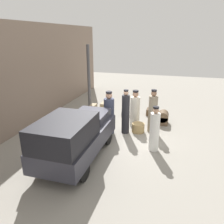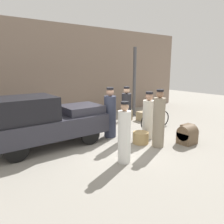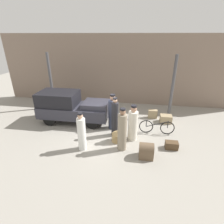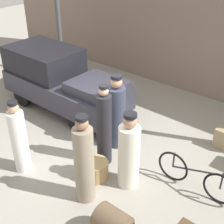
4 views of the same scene
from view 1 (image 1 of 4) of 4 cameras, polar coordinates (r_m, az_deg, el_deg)
name	(u,v)px [view 1 (image 1 of 4)]	position (r m, az deg, el deg)	size (l,w,h in m)	color
ground_plane	(115,135)	(9.13, 0.85, -6.15)	(30.00, 30.00, 0.00)	gray
station_building_facade	(25,77)	(10.26, -21.84, 8.57)	(16.00, 0.15, 4.50)	gray
canopy_pillar_right	(89,77)	(12.36, -6.09, 9.10)	(0.17, 0.17, 3.48)	#4C4C51
truck	(75,135)	(7.19, -9.64, -6.05)	(3.72, 1.56, 1.66)	black
bicycle	(126,110)	(11.18, 3.59, 0.64)	(1.67, 0.04, 0.71)	black
wicker_basket	(138,128)	(9.45, 6.84, -4.10)	(0.53, 0.53, 0.39)	tan
porter_with_bicycle	(135,110)	(9.87, 6.02, 0.49)	(0.43, 0.43, 1.67)	silver
porter_carrying_trunk	(109,114)	(9.09, -0.78, -0.64)	(0.43, 0.43, 1.81)	#33384C
conductor_in_dark_uniform	(126,113)	(9.10, 3.57, -0.31)	(0.32, 0.32, 1.88)	#232328
porter_standing_middle	(153,113)	(9.36, 10.58, -0.18)	(0.37, 0.37, 1.85)	gray
porter_lifting_near_truck	(154,131)	(7.87, 11.04, -4.80)	(0.34, 0.34, 1.66)	white
trunk_barrel_dark	(163,118)	(10.46, 13.16, -1.47)	(0.55, 0.48, 0.63)	brown
trunk_wicker_pale	(150,112)	(11.57, 9.84, 0.08)	(0.52, 0.32, 0.32)	#4C3823
trunk_large_brown	(93,109)	(11.62, -4.89, 0.82)	(0.50, 0.27, 0.49)	#9E8966
suitcase_black_upright	(106,106)	(12.09, -1.69, 1.47)	(0.61, 0.47, 0.42)	#9E8966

